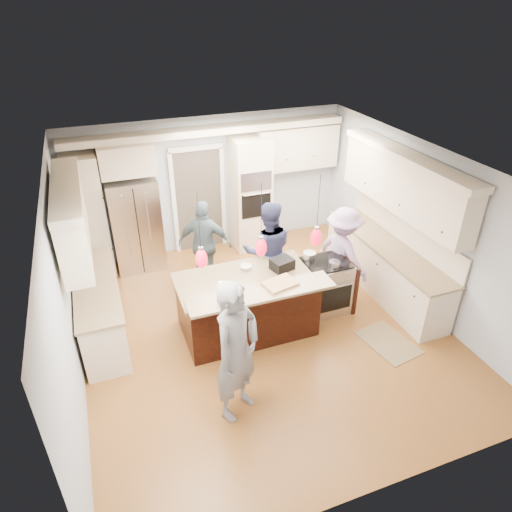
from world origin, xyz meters
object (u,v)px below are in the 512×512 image
Objects in this scene: kitchen_island at (247,304)px; person_bar_end at (237,352)px; person_far_left at (268,251)px; island_range at (326,285)px; refrigerator at (136,224)px.

kitchen_island is 1.68m from person_bar_end.
person_far_left is at bearing 50.32° from kitchen_island.
kitchen_island is at bearing -176.90° from island_range.
refrigerator is 1.01× the size of person_far_left.
person_far_left is (1.30, 2.25, -0.08)m from person_bar_end.
kitchen_island is at bearing -63.07° from refrigerator.
person_far_left is (-0.76, 0.70, 0.43)m from island_range.
island_range is (2.71, -2.49, -0.44)m from refrigerator.
refrigerator is at bearing 137.41° from island_range.
person_bar_end reaches higher than refrigerator.
person_far_left reaches higher than kitchen_island.
kitchen_island is at bearing 65.83° from person_far_left.
person_far_left reaches higher than island_range.
island_range is at bearing -42.59° from refrigerator.
person_bar_end is (-0.65, -1.47, 0.48)m from kitchen_island.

